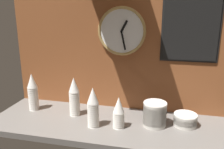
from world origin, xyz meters
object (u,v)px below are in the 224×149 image
Objects in this scene: cup_stack_center_left at (74,96)px; menu_board at (191,27)px; bowl_stack_far_right at (185,119)px; bowl_stack_right at (155,114)px; cup_stack_center_right at (119,112)px; wall_clock at (122,31)px; cup_stack_far_left at (33,92)px; cup_stack_center at (93,107)px.

cup_stack_center_left is 0.59× the size of menu_board.
bowl_stack_right reaches higher than bowl_stack_far_right.
cup_stack_center_left reaches higher than cup_stack_center_right.
wall_clock is at bearing 32.53° from cup_stack_center_left.
bowl_stack_right is (0.89, -0.05, -0.06)m from cup_stack_far_left.
wall_clock is at bearing 70.10° from cup_stack_center.
cup_stack_center is 0.40m from bowl_stack_right.
bowl_stack_far_right is 0.20m from bowl_stack_right.
cup_stack_center_right is 0.56m from wall_clock.
cup_stack_center_right is at bearing -143.43° from menu_board.
bowl_stack_right is at bearing -167.11° from bowl_stack_far_right.
menu_board is (1.08, 0.18, 0.48)m from cup_stack_far_left.
wall_clock is (0.12, 0.32, 0.45)m from cup_stack_center.
cup_stack_center_right is 0.36m from cup_stack_center_left.
menu_board reaches higher than bowl_stack_right.
wall_clock is (-0.46, 0.17, 0.53)m from bowl_stack_far_right.
menu_board is at bearing 90.33° from bowl_stack_far_right.
cup_stack_center_left is at bearing -165.30° from menu_board.
cup_stack_center is 0.60m from bowl_stack_far_right.
cup_stack_center_left reaches higher than bowl_stack_right.
bowl_stack_far_right is at bearing 16.49° from cup_stack_center_right.
menu_board is (0.75, 0.20, 0.48)m from cup_stack_center_left.
wall_clock is at bearing 159.10° from bowl_stack_far_right.
cup_stack_center is at bearing -165.07° from bowl_stack_right.
wall_clock is (-0.26, 0.22, 0.49)m from bowl_stack_right.
wall_clock is (-0.04, 0.30, 0.47)m from cup_stack_center_right.
cup_stack_far_left is at bearing 163.61° from cup_stack_center.
cup_stack_center_right is at bearing 8.24° from cup_stack_center.
cup_stack_far_left is 1.73× the size of bowl_stack_right.
bowl_stack_far_right is at bearing 14.25° from cup_stack_center.
cup_stack_center_left is 0.22m from cup_stack_center.
wall_clock is (0.63, 0.17, 0.44)m from cup_stack_far_left.
cup_stack_far_left is at bearing 169.26° from cup_stack_center_right.
bowl_stack_right is at bearing 14.93° from cup_stack_center.
cup_stack_center_right is 0.68m from cup_stack_far_left.
menu_board is (0.19, 0.23, 0.53)m from bowl_stack_right.
wall_clock reaches higher than cup_stack_center_right.
cup_stack_center reaches higher than bowl_stack_far_right.
cup_stack_center is at bearing -36.39° from cup_stack_center_left.
cup_stack_center_left is 0.91m from menu_board.
cup_stack_center_right is at bearing -160.45° from bowl_stack_right.
bowl_stack_right is at bearing -39.71° from wall_clock.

